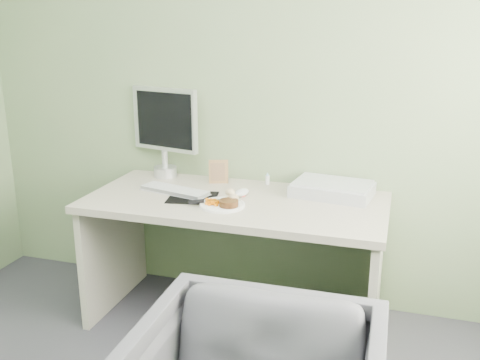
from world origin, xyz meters
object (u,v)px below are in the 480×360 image
(scanner, at_px, (332,190))
(monitor, at_px, (165,127))
(plate, at_px, (222,205))
(desk, at_px, (235,231))

(scanner, height_order, monitor, monitor)
(plate, relative_size, scanner, 0.56)
(plate, bearing_deg, scanner, 33.82)
(desk, distance_m, plate, 0.23)
(desk, xyz_separation_m, scanner, (0.49, 0.21, 0.22))
(scanner, bearing_deg, monitor, -178.13)
(plate, height_order, scanner, scanner)
(desk, relative_size, plate, 6.83)
(desk, distance_m, scanner, 0.58)
(plate, distance_m, monitor, 0.74)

